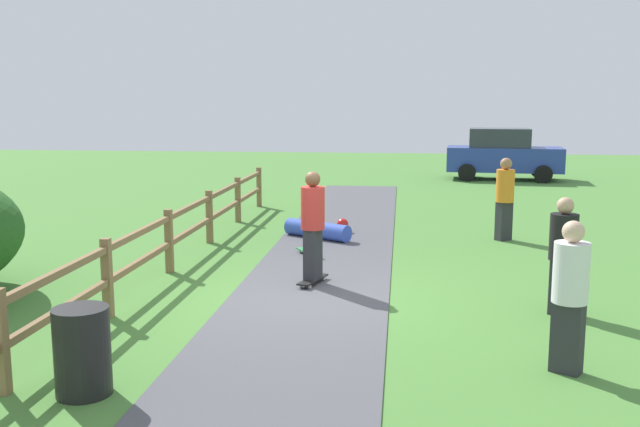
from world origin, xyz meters
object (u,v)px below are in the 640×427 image
Objects in this scene: skateboard_loose at (309,252)px; bystander_orange at (505,195)px; trash_bin at (82,351)px; parked_car_blue at (503,154)px; bystander_black at (563,251)px; skater_riding at (313,222)px; bystander_white at (570,290)px; skater_fallen at (319,229)px.

skateboard_loose is 0.45× the size of bystander_orange.
parked_car_blue is at bearing 71.36° from trash_bin.
bystander_black is at bearing -39.14° from skateboard_loose.
skateboard_loose is (-0.33, 2.07, -0.95)m from skater_riding.
bystander_orange is at bearing -97.66° from parked_car_blue.
parked_car_blue is at bearing 84.21° from bystander_white.
parked_car_blue reaches higher than trash_bin.
skater_riding is 3.95m from skater_fallen.
skater_riding is (1.76, 4.48, 0.58)m from trash_bin.
skater_riding is 3.78m from bystander_black.
bystander_orange is at bearing 58.25° from trash_bin.
bystander_white is at bearing -56.76° from skateboard_loose.
bystander_white is at bearing -95.79° from parked_car_blue.
bystander_black is 0.38× the size of parked_car_blue.
skateboard_loose is at bearing -152.23° from bystander_orange.
skater_riding is at bearing -80.88° from skateboard_loose.
skater_riding is 1.19× the size of skater_fallen.
trash_bin is at bearing -108.64° from parked_car_blue.
skateboard_loose is (1.43, 6.56, -0.36)m from trash_bin.
trash_bin is 0.59× the size of skater_fallen.
trash_bin is at bearing -148.06° from bystander_black.
skater_fallen is 6.39m from bystander_black.
skateboard_loose is 6.50m from bystander_white.
skater_riding reaches higher than bystander_orange.
skater_riding is 5.45m from bystander_orange.
bystander_black is at bearing -95.19° from parked_car_blue.
trash_bin is 4.85m from skater_riding.
parked_car_blue is at bearing 82.34° from bystander_orange.
bystander_white is at bearing -100.46° from bystander_black.
skateboard_loose is at bearing 99.12° from skater_riding.
bystander_black is at bearing -17.45° from skater_riding.
bystander_white reaches higher than trash_bin.
bystander_orange is (3.91, 0.28, 0.77)m from skater_fallen.
bystander_orange reaches higher than bystander_black.
bystander_black is (0.40, 2.19, -0.03)m from bystander_white.
trash_bin is 0.54× the size of bystander_white.
skater_fallen is 13.43m from parked_car_blue.
bystander_black is 17.27m from parked_car_blue.
trash_bin is 6.34m from bystander_black.
bystander_white reaches higher than skateboard_loose.
skater_fallen is at bearing -114.27° from parked_car_blue.
parked_car_blue is at bearing 72.16° from skater_riding.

